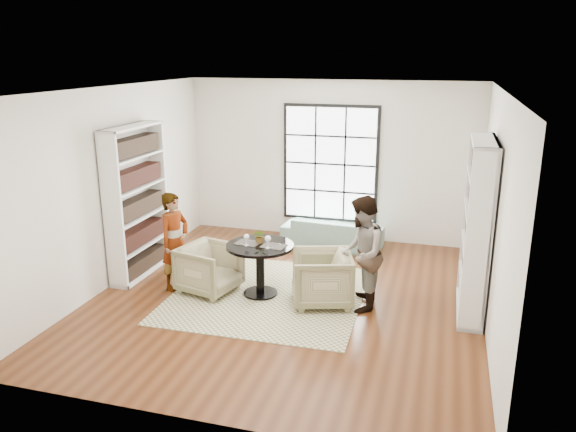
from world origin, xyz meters
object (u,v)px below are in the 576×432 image
(pedestal_table, at_px, (260,259))
(person_left, at_px, (175,241))
(sofa, at_px, (332,232))
(wine_glass_left, at_px, (246,237))
(wine_glass_right, at_px, (268,239))
(person_right, at_px, (361,254))
(flower_centerpiece, at_px, (260,236))
(armchair_left, at_px, (210,269))
(armchair_right, at_px, (322,278))

(pedestal_table, bearing_deg, person_left, -175.91)
(sofa, relative_size, person_left, 1.22)
(wine_glass_left, bearing_deg, wine_glass_right, -3.86)
(person_left, distance_m, wine_glass_right, 1.49)
(sofa, height_order, wine_glass_left, wine_glass_left)
(sofa, bearing_deg, person_right, 114.74)
(flower_centerpiece, bearing_deg, wine_glass_left, -132.86)
(sofa, height_order, flower_centerpiece, flower_centerpiece)
(armchair_left, bearing_deg, person_right, -74.69)
(person_right, bearing_deg, armchair_left, -93.41)
(sofa, relative_size, person_right, 1.13)
(pedestal_table, height_order, armchair_left, pedestal_table)
(armchair_left, relative_size, person_right, 0.49)
(sofa, distance_m, armchair_right, 2.51)
(pedestal_table, xyz_separation_m, person_right, (1.49, -0.04, 0.24))
(person_left, xyz_separation_m, person_right, (2.80, 0.05, 0.06))
(flower_centerpiece, bearing_deg, person_right, -4.07)
(armchair_left, bearing_deg, sofa, -14.02)
(armchair_left, relative_size, flower_centerpiece, 3.78)
(sofa, relative_size, armchair_right, 2.17)
(pedestal_table, height_order, flower_centerpiece, flower_centerpiece)
(armchair_right, bearing_deg, wine_glass_right, -101.22)
(pedestal_table, xyz_separation_m, armchair_right, (0.94, -0.04, -0.19))
(sofa, xyz_separation_m, wine_glass_right, (-0.42, -2.57, 0.66))
(armchair_right, relative_size, person_left, 0.56)
(person_right, relative_size, wine_glass_right, 8.49)
(pedestal_table, distance_m, wine_glass_right, 0.41)
(person_left, relative_size, flower_centerpiece, 7.07)
(pedestal_table, bearing_deg, sofa, 76.61)
(person_left, bearing_deg, wine_glass_left, -73.43)
(armchair_left, height_order, person_right, person_right)
(armchair_right, xyz_separation_m, wine_glass_left, (-1.11, -0.06, 0.53))
(armchair_right, bearing_deg, sofa, 171.04)
(person_left, height_order, wine_glass_left, person_left)
(pedestal_table, bearing_deg, person_right, -1.56)
(person_left, relative_size, wine_glass_left, 8.38)
(wine_glass_right, distance_m, flower_centerpiece, 0.26)
(pedestal_table, distance_m, person_right, 1.51)
(armchair_right, distance_m, flower_centerpiece, 1.09)
(armchair_left, distance_m, person_left, 0.67)
(person_right, bearing_deg, flower_centerpiece, -98.84)
(armchair_left, bearing_deg, pedestal_table, -69.05)
(person_right, relative_size, flower_centerpiece, 7.65)
(pedestal_table, height_order, person_left, person_left)
(sofa, height_order, armchair_left, armchair_left)
(armchair_left, bearing_deg, armchair_right, -74.25)
(person_right, bearing_deg, pedestal_table, -96.33)
(armchair_left, height_order, person_left, person_left)
(armchair_right, height_order, person_left, person_left)
(wine_glass_right, bearing_deg, armchair_left, 178.40)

